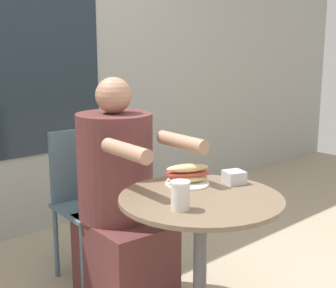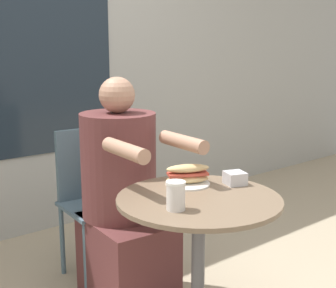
# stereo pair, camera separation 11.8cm
# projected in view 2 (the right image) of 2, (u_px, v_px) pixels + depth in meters

# --- Properties ---
(storefront_wall) EXTENTS (8.00, 0.09, 2.80)m
(storefront_wall) POSITION_uv_depth(u_px,v_px,m) (26.00, 38.00, 3.21)
(storefront_wall) COLOR #9E9E99
(storefront_wall) RESTS_ON ground_plane
(cafe_table) EXTENTS (0.72, 0.72, 0.70)m
(cafe_table) POSITION_uv_depth(u_px,v_px,m) (198.00, 238.00, 2.06)
(cafe_table) COLOR brown
(cafe_table) RESTS_ON ground_plane
(diner_chair) EXTENTS (0.41, 0.41, 0.87)m
(diner_chair) POSITION_uv_depth(u_px,v_px,m) (91.00, 189.00, 2.75)
(diner_chair) COLOR slate
(diner_chair) RESTS_ON ground_plane
(seated_diner) EXTENTS (0.43, 0.73, 1.19)m
(seated_diner) POSITION_uv_depth(u_px,v_px,m) (123.00, 206.00, 2.48)
(seated_diner) COLOR brown
(seated_diner) RESTS_ON ground_plane
(sandwich_on_plate) EXTENTS (0.21, 0.21, 0.10)m
(sandwich_on_plate) POSITION_uv_depth(u_px,v_px,m) (188.00, 176.00, 2.19)
(sandwich_on_plate) COLOR white
(sandwich_on_plate) RESTS_ON cafe_table
(drink_cup) EXTENTS (0.08, 0.08, 0.12)m
(drink_cup) POSITION_uv_depth(u_px,v_px,m) (176.00, 196.00, 1.85)
(drink_cup) COLOR silver
(drink_cup) RESTS_ON cafe_table
(napkin_box) EXTENTS (0.11, 0.11, 0.06)m
(napkin_box) POSITION_uv_depth(u_px,v_px,m) (235.00, 178.00, 2.20)
(napkin_box) COLOR silver
(napkin_box) RESTS_ON cafe_table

